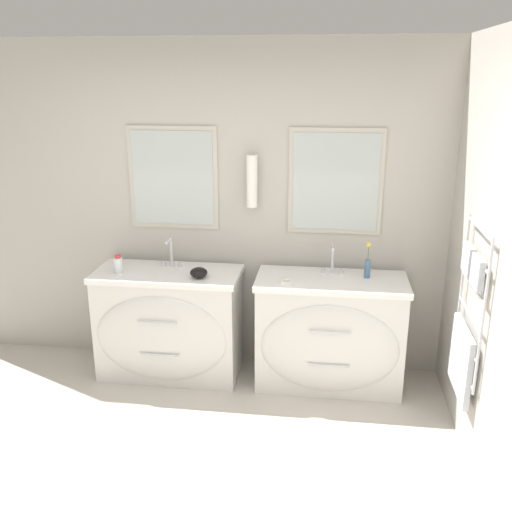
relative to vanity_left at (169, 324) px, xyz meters
name	(u,v)px	position (x,y,z in m)	size (l,w,h in m)	color
wall_back	(226,209)	(0.41, 0.36, 0.86)	(5.08, 0.16, 2.60)	#B2ADA3
wall_right	(493,264)	(2.18, -0.75, 0.85)	(0.13, 3.95, 2.60)	#B2ADA3
vanity_left	(169,324)	(0.00, 0.00, 0.00)	(1.13, 0.58, 0.87)	silver
vanity_right	(330,333)	(1.27, 0.00, 0.00)	(1.13, 0.58, 0.87)	silver
faucet_left	(171,252)	(0.00, 0.15, 0.55)	(0.17, 0.15, 0.24)	silver
faucet_right	(333,259)	(1.27, 0.15, 0.55)	(0.17, 0.15, 0.24)	silver
toiletry_bottle	(118,265)	(-0.36, -0.05, 0.49)	(0.06, 0.06, 0.15)	silver
amenity_bowl	(199,273)	(0.27, -0.07, 0.47)	(0.13, 0.13, 0.08)	black
flower_vase	(368,264)	(1.53, 0.10, 0.53)	(0.05, 0.05, 0.28)	teal
soap_dish	(287,282)	(0.94, -0.12, 0.44)	(0.08, 0.06, 0.04)	white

